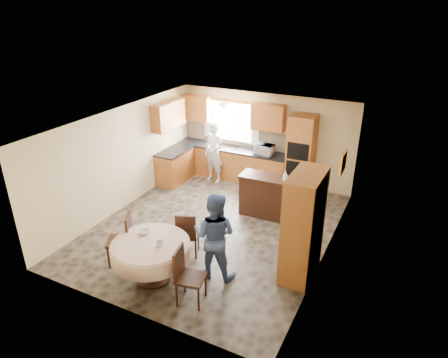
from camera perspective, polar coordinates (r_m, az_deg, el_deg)
floor at (r=9.19m, az=-1.42°, el=-6.94°), size 5.00×6.00×0.01m
ceiling at (r=8.18m, az=-1.60°, el=8.19°), size 5.00×6.00×0.01m
wall_back at (r=11.16m, az=5.78°, el=5.84°), size 5.00×0.02×2.50m
wall_front at (r=6.45m, az=-14.29°, el=-9.65°), size 5.00×0.02×2.50m
wall_left at (r=9.95m, az=-14.34°, el=2.82°), size 0.02×6.00×2.50m
wall_right at (r=7.86m, az=14.83°, el=-3.18°), size 0.02×6.00×2.50m
window at (r=11.42m, az=1.09°, el=8.22°), size 1.40×0.03×1.10m
curtain_left at (r=11.69m, az=-2.37°, el=8.85°), size 0.22×0.02×1.15m
curtain_right at (r=11.07m, az=4.52°, el=7.89°), size 0.22×0.02×1.15m
base_cab_back at (r=11.50m, az=1.12°, el=2.22°), size 3.30×0.60×0.88m
counter_back at (r=11.33m, az=1.14°, el=4.37°), size 3.30×0.64×0.04m
base_cab_left at (r=11.40m, az=-6.99°, el=1.82°), size 0.60×1.20×0.88m
counter_left at (r=11.23m, az=-7.11°, el=3.99°), size 0.64×1.20×0.04m
backsplash at (r=11.49m, az=1.78°, el=6.12°), size 3.30×0.02×0.55m
wall_cab_left at (r=11.69m, az=-3.93°, el=10.13°), size 0.85×0.33×0.72m
wall_cab_right at (r=10.77m, az=6.36°, el=8.80°), size 0.90×0.33×0.72m
wall_cab_side at (r=10.99m, az=-7.97°, el=9.03°), size 0.33×1.20×0.72m
oven_tower at (r=10.62m, az=10.92°, el=3.43°), size 0.66×0.62×2.12m
oven_upper at (r=10.27m, az=10.50°, el=3.86°), size 0.56×0.01×0.45m
oven_lower at (r=10.45m, az=10.29°, el=1.30°), size 0.56×0.01×0.45m
pendant at (r=10.86m, az=0.00°, el=10.22°), size 0.36×0.36×0.18m
sideboard at (r=9.52m, az=6.23°, el=-2.64°), size 1.34×0.58×0.95m
space_heater at (r=9.35m, az=9.49°, el=-4.98°), size 0.39×0.30×0.49m
cupboard at (r=7.39m, az=11.26°, el=-6.61°), size 0.54×1.08×2.06m
dining_table at (r=7.42m, az=-10.41°, el=-10.03°), size 1.42×1.42×0.81m
chair_left at (r=8.01m, az=-14.16°, el=-8.03°), size 0.62×0.62×1.06m
chair_back at (r=8.02m, az=-5.33°, el=-7.61°), size 0.56×0.56×0.99m
chair_right at (r=6.91m, az=-5.47°, el=-13.22°), size 0.53×0.53×1.04m
framed_picture at (r=8.79m, az=16.61°, el=2.21°), size 0.06×0.55×0.46m
microwave at (r=10.87m, az=5.76°, el=4.26°), size 0.53×0.39×0.28m
person_sink at (r=11.17m, az=-1.42°, el=3.78°), size 0.68×0.51×1.70m
person_dining at (r=7.32m, az=-1.35°, el=-8.10°), size 0.89×0.73×1.69m
bowl_sideboard at (r=9.38m, az=5.16°, el=0.35°), size 0.28×0.28×0.05m
bottle_sideboard at (r=9.15m, az=8.73°, el=0.30°), size 0.12×0.12×0.28m
cup_table at (r=7.18m, az=-9.20°, el=-9.09°), size 0.15×0.15×0.09m
bowl_table at (r=7.58m, az=-11.33°, el=-7.44°), size 0.26×0.26×0.06m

